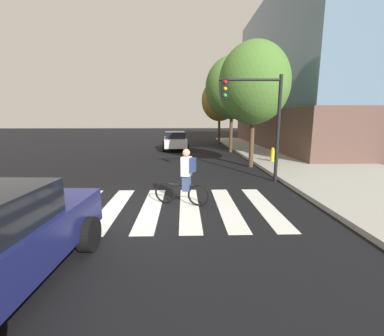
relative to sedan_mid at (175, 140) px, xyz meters
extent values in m
plane|color=black|center=(-0.83, -14.08, -0.76)|extent=(120.00, 120.00, 0.00)
cube|color=silver|center=(-3.53, -14.08, -0.75)|extent=(0.55, 3.71, 0.01)
cube|color=silver|center=(-2.43, -14.08, -0.75)|extent=(0.55, 3.71, 0.01)
cube|color=silver|center=(-1.33, -14.08, -0.75)|extent=(0.55, 3.71, 0.01)
cube|color=silver|center=(-0.23, -14.08, -0.75)|extent=(0.55, 3.71, 0.01)
cube|color=silver|center=(0.88, -14.08, -0.75)|extent=(0.55, 3.71, 0.01)
cube|color=silver|center=(1.98, -14.08, -0.75)|extent=(0.55, 3.71, 0.01)
cube|color=silver|center=(3.08, -14.08, -0.75)|extent=(0.55, 3.71, 0.01)
cylinder|color=black|center=(-1.13, -16.53, -0.42)|extent=(0.27, 0.69, 0.68)
cube|color=silver|center=(0.00, 0.03, -0.12)|extent=(1.99, 4.36, 0.65)
cube|color=black|center=(0.01, -0.11, 0.46)|extent=(1.66, 2.13, 0.51)
cylinder|color=black|center=(-0.98, 1.33, -0.44)|extent=(0.26, 0.64, 0.63)
cylinder|color=black|center=(0.80, 1.45, -0.44)|extent=(0.26, 0.64, 0.63)
cylinder|color=black|center=(-0.80, -1.39, -0.44)|extent=(0.26, 0.64, 0.63)
cylinder|color=black|center=(0.98, -1.27, -0.44)|extent=(0.26, 0.64, 0.63)
torus|color=black|center=(1.15, -13.96, -0.43)|extent=(0.65, 0.26, 0.66)
torus|color=black|center=(0.14, -13.65, -0.43)|extent=(0.65, 0.26, 0.66)
cylinder|color=black|center=(0.65, -13.80, -0.15)|extent=(0.87, 0.32, 0.05)
cylinder|color=black|center=(0.80, -13.85, -0.08)|extent=(0.04, 0.04, 0.45)
cube|color=#384772|center=(0.80, -13.85, -0.03)|extent=(0.28, 0.33, 0.56)
cube|color=silver|center=(0.80, -13.85, 0.42)|extent=(0.34, 0.42, 0.56)
sphere|color=tan|center=(0.80, -13.85, 0.82)|extent=(0.22, 0.22, 0.22)
cube|color=navy|center=(0.97, -13.91, 0.47)|extent=(0.24, 0.32, 0.40)
cylinder|color=black|center=(4.47, -10.96, 1.34)|extent=(0.14, 0.14, 4.20)
cylinder|color=black|center=(3.27, -10.96, 3.24)|extent=(2.40, 0.10, 0.10)
cube|color=black|center=(2.31, -10.96, 2.89)|extent=(0.24, 0.20, 0.76)
sphere|color=red|center=(2.31, -11.07, 3.13)|extent=(0.14, 0.14, 0.14)
sphere|color=gold|center=(2.31, -11.07, 2.89)|extent=(0.14, 0.14, 0.14)
sphere|color=green|center=(2.31, -11.07, 2.65)|extent=(0.14, 0.14, 0.14)
cylinder|color=gold|center=(5.72, -6.83, -0.28)|extent=(0.22, 0.22, 0.65)
sphere|color=gold|center=(5.72, -6.83, 0.08)|extent=(0.18, 0.18, 0.18)
cylinder|color=gold|center=(5.88, -6.83, -0.25)|extent=(0.12, 0.09, 0.09)
cylinder|color=#4C3823|center=(4.26, -7.78, 0.67)|extent=(0.24, 0.24, 2.85)
ellipsoid|color=#47722D|center=(4.26, -7.78, 3.51)|extent=(3.55, 3.55, 4.08)
cylinder|color=#4C3823|center=(4.27, -1.60, 0.81)|extent=(0.24, 0.24, 3.15)
ellipsoid|color=#47722D|center=(4.27, -1.60, 3.95)|extent=(3.92, 3.92, 4.50)
cylinder|color=#4C3823|center=(4.28, 5.24, 0.67)|extent=(0.24, 0.24, 2.86)
ellipsoid|color=olive|center=(4.28, 5.24, 3.52)|extent=(3.56, 3.56, 4.09)
cube|color=brown|center=(17.00, 1.76, 0.84)|extent=(19.20, 19.20, 3.20)
cube|color=slate|center=(17.00, 1.76, 7.07)|extent=(18.81, 18.81, 9.25)
camera|label=1|loc=(0.73, -21.36, 1.81)|focal=24.54mm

